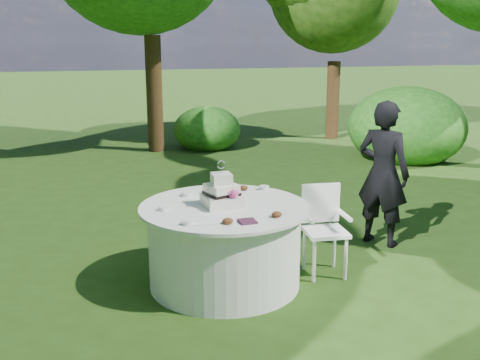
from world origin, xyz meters
name	(u,v)px	position (x,y,z in m)	size (l,w,h in m)	color
ground	(225,284)	(0.00, 0.00, 0.00)	(80.00, 80.00, 0.00)	#203A0F
napkins	(247,221)	(0.05, -0.53, 0.78)	(0.14, 0.14, 0.02)	#481F38
feather_plume	(215,223)	(-0.21, -0.47, 0.78)	(0.48, 0.07, 0.01)	white
guest	(383,174)	(1.97, 0.54, 0.81)	(0.59, 0.39, 1.62)	black
table	(225,245)	(0.00, 0.00, 0.39)	(1.56, 1.56, 0.77)	silver
cake	(222,194)	(-0.02, 0.00, 0.88)	(0.34, 0.35, 0.43)	silver
chair	(323,222)	(1.00, -0.01, 0.51)	(0.44, 0.43, 0.87)	white
votives	(203,202)	(-0.18, 0.10, 0.79)	(1.19, 0.96, 0.04)	white
petal_cups	(249,206)	(0.18, -0.17, 0.79)	(0.54, 1.07, 0.05)	#562D16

